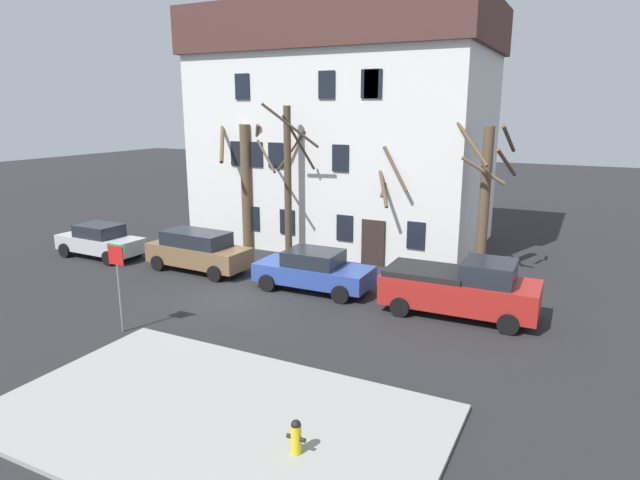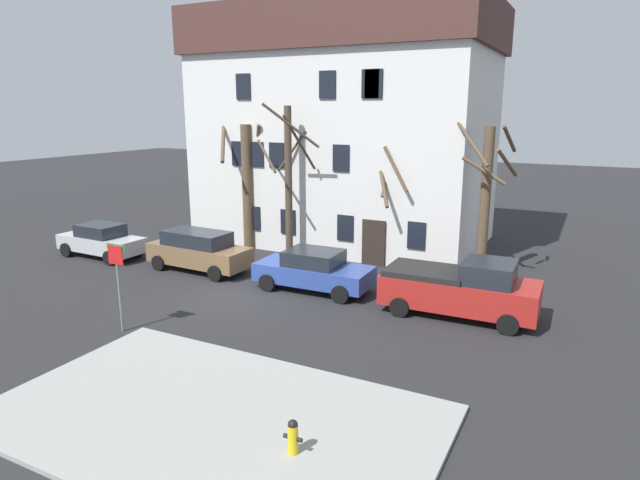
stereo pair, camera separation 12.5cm
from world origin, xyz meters
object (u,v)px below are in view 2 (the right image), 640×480
at_px(car_blue_sedan, 314,270).
at_px(bicycle_leaning, 204,245).
at_px(pickup_truck_red, 461,288).
at_px(fire_hydrant, 293,436).
at_px(tree_bare_end, 486,197).
at_px(building_main, 345,127).
at_px(car_silver_sedan, 101,240).
at_px(tree_bare_mid, 288,178).
at_px(tree_bare_far, 401,202).
at_px(car_brown_wagon, 199,250).
at_px(street_sign_pole, 117,271).
at_px(tree_bare_near, 247,182).

bearing_deg(car_blue_sedan, bicycle_leaning, 160.94).
distance_m(car_blue_sedan, bicycle_leaning, 7.95).
bearing_deg(bicycle_leaning, pickup_truck_red, -11.50).
relative_size(pickup_truck_red, fire_hydrant, 7.02).
height_order(tree_bare_end, car_blue_sedan, tree_bare_end).
bearing_deg(building_main, pickup_truck_red, -46.03).
relative_size(tree_bare_end, car_silver_sedan, 1.49).
height_order(tree_bare_mid, pickup_truck_red, tree_bare_mid).
height_order(car_blue_sedan, fire_hydrant, car_blue_sedan).
height_order(tree_bare_mid, bicycle_leaning, tree_bare_mid).
distance_m(tree_bare_mid, pickup_truck_red, 9.98).
bearing_deg(tree_bare_end, tree_bare_far, 179.86).
bearing_deg(fire_hydrant, tree_bare_end, 86.22).
xyz_separation_m(tree_bare_end, car_blue_sedan, (-5.52, -4.72, -2.64)).
height_order(pickup_truck_red, fire_hydrant, pickup_truck_red).
xyz_separation_m(car_silver_sedan, car_brown_wagon, (5.67, 0.31, 0.12)).
bearing_deg(tree_bare_mid, car_silver_sedan, -155.67).
bearing_deg(bicycle_leaning, tree_bare_end, 9.27).
relative_size(tree_bare_end, street_sign_pole, 2.31).
height_order(tree_bare_mid, tree_bare_far, tree_bare_mid).
xyz_separation_m(fire_hydrant, street_sign_pole, (-8.13, 3.16, 1.51)).
distance_m(car_brown_wagon, pickup_truck_red, 11.48).
xyz_separation_m(pickup_truck_red, bicycle_leaning, (-13.25, 2.70, -0.61)).
bearing_deg(tree_bare_far, street_sign_pole, -116.06).
relative_size(car_silver_sedan, bicycle_leaning, 2.62).
bearing_deg(car_blue_sedan, car_silver_sedan, -178.60).
height_order(car_brown_wagon, pickup_truck_red, pickup_truck_red).
xyz_separation_m(tree_bare_mid, tree_bare_end, (8.64, 1.25, -0.41)).
relative_size(tree_bare_end, bicycle_leaning, 3.92).
xyz_separation_m(tree_bare_near, fire_hydrant, (10.56, -13.86, -2.89)).
distance_m(tree_bare_end, fire_hydrant, 14.65).
distance_m(tree_bare_far, car_blue_sedan, 5.53).
bearing_deg(car_brown_wagon, building_main, 69.77).
relative_size(tree_bare_far, car_blue_sedan, 1.37).
bearing_deg(tree_bare_near, pickup_truck_red, -20.36).
height_order(fire_hydrant, street_sign_pole, street_sign_pole).
distance_m(fire_hydrant, street_sign_pole, 8.85).
bearing_deg(street_sign_pole, tree_bare_mid, 87.47).
distance_m(building_main, tree_bare_end, 9.33).
xyz_separation_m(tree_bare_mid, car_brown_wagon, (-2.60, -3.44, -2.93)).
height_order(car_blue_sedan, pickup_truck_red, pickup_truck_red).
relative_size(car_brown_wagon, fire_hydrant, 6.39).
relative_size(tree_bare_near, pickup_truck_red, 1.27).
bearing_deg(tree_bare_near, car_blue_sedan, -35.38).
bearing_deg(car_silver_sedan, building_main, 45.03).
xyz_separation_m(tree_bare_mid, bicycle_leaning, (-4.38, -0.87, -3.48)).
bearing_deg(tree_bare_near, tree_bare_end, 2.31).
height_order(car_silver_sedan, street_sign_pole, street_sign_pole).
xyz_separation_m(tree_bare_near, car_blue_sedan, (5.99, -4.25, -2.59)).
height_order(tree_bare_near, tree_bare_far, tree_bare_near).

